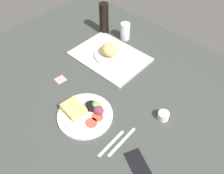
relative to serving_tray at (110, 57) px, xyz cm
name	(u,v)px	position (x,y,z in cm)	size (l,w,h in cm)	color
ground_plane	(106,95)	(19.31, -23.20, -2.30)	(190.00, 150.00, 3.00)	#383D38
serving_tray	(110,57)	(0.00, 0.00, 0.00)	(45.00, 33.00, 1.60)	#B2B2AD
bread_plate_near	(110,52)	(0.36, -0.35, 4.24)	(19.31, 19.31, 8.99)	white
plate_with_salad	(85,113)	(22.18, -40.80, 0.94)	(27.66, 27.66, 5.40)	white
drinking_glass	(125,31)	(-6.76, 22.09, 5.04)	(6.51, 6.51, 11.68)	silver
soda_bottle	(104,19)	(-22.22, 17.45, 10.16)	(6.40, 6.40, 21.92)	black
espresso_cup	(163,116)	(51.63, -15.32, 1.20)	(5.60, 5.60, 4.00)	silver
fork	(111,143)	(42.85, -43.21, -0.55)	(17.00, 1.40, 0.50)	#B7B7BC
knife	(122,142)	(45.85, -39.21, -0.55)	(19.00, 1.40, 0.50)	#B7B7BC
cell_phone	(138,165)	(58.45, -42.80, -0.40)	(14.40, 7.20, 0.80)	black
sticky_note	(61,79)	(-6.79, -33.78, -0.74)	(5.60, 5.60, 0.12)	pink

